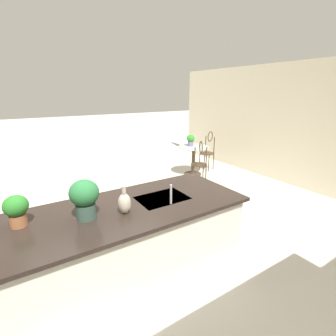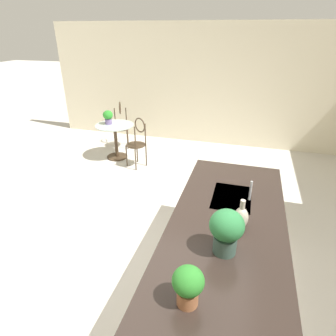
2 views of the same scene
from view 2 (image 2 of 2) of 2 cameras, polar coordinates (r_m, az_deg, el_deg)
The scene contains 11 objects.
ground_plane at distance 3.61m, azimuth -3.44°, elevation -18.36°, with size 40.00×40.00×0.00m, color beige.
wall_left_window at distance 6.83m, azimuth 8.64°, elevation 15.96°, with size 0.12×7.80×2.70m, color beige.
kitchen_island at distance 2.95m, azimuth 10.86°, elevation -18.82°, with size 2.80×1.06×0.92m.
bistro_table at distance 6.15m, azimuth -10.49°, elevation 5.95°, with size 0.80×0.80×0.74m.
chair_near_window at distance 5.60m, azimuth -6.17°, elevation 5.57°, with size 0.51×0.52×1.04m.
chair_by_island at distance 6.74m, azimuth -9.50°, elevation 8.95°, with size 0.52×0.49×1.04m.
sink_faucet at distance 3.05m, azimuth 16.27°, elevation -4.40°, with size 0.02×0.02×0.22m, color #B2B5BA.
potted_plant_on_table at distance 6.09m, azimuth -11.99°, elevation 10.13°, with size 0.20×0.20×0.29m.
potted_plant_counter_far at distance 1.93m, azimuth 4.06°, elevation -22.35°, with size 0.21×0.21×0.29m.
potted_plant_counter_near at distance 2.28m, azimuth 11.68°, elevation -12.03°, with size 0.27×0.27×0.38m.
vase_on_counter at distance 2.63m, azimuth 14.47°, elevation -9.59°, with size 0.13×0.13×0.29m.
Camera 2 is at (2.41, 0.92, 2.53)m, focal length 30.28 mm.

